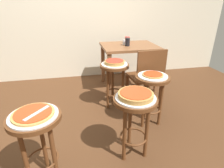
# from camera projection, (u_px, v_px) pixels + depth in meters

# --- Properties ---
(ground_plane) EXTENTS (6.00, 6.00, 0.00)m
(ground_plane) POSITION_uv_depth(u_px,v_px,m) (87.00, 121.00, 2.35)
(ground_plane) COLOR #4C2D19
(stool_foreground) EXTENTS (0.39, 0.39, 0.62)m
(stool_foreground) POSITION_uv_depth(u_px,v_px,m) (37.00, 133.00, 1.41)
(stool_foreground) COLOR #5B3319
(stool_foreground) RESTS_ON ground_plane
(serving_plate_foreground) EXTENTS (0.36, 0.36, 0.01)m
(serving_plate_foreground) POSITION_uv_depth(u_px,v_px,m) (34.00, 115.00, 1.34)
(serving_plate_foreground) COLOR silver
(serving_plate_foreground) RESTS_ON stool_foreground
(pizza_foreground) EXTENTS (0.30, 0.30, 0.02)m
(pizza_foreground) POSITION_uv_depth(u_px,v_px,m) (33.00, 113.00, 1.33)
(pizza_foreground) COLOR tan
(pizza_foreground) RESTS_ON serving_plate_foreground
(stool_middle) EXTENTS (0.39, 0.39, 0.62)m
(stool_middle) POSITION_uv_depth(u_px,v_px,m) (135.00, 113.00, 1.66)
(stool_middle) COLOR #5B3319
(stool_middle) RESTS_ON ground_plane
(serving_plate_middle) EXTENTS (0.36, 0.36, 0.01)m
(serving_plate_middle) POSITION_uv_depth(u_px,v_px,m) (136.00, 98.00, 1.59)
(serving_plate_middle) COLOR silver
(serving_plate_middle) RESTS_ON stool_middle
(pizza_middle) EXTENTS (0.31, 0.31, 0.05)m
(pizza_middle) POSITION_uv_depth(u_px,v_px,m) (136.00, 95.00, 1.58)
(pizza_middle) COLOR #B78442
(pizza_middle) RESTS_ON serving_plate_middle
(stool_leftside) EXTENTS (0.39, 0.39, 0.62)m
(stool_leftside) POSITION_uv_depth(u_px,v_px,m) (151.00, 89.00, 2.13)
(stool_leftside) COLOR #5B3319
(stool_leftside) RESTS_ON ground_plane
(serving_plate_leftside) EXTENTS (0.33, 0.33, 0.01)m
(serving_plate_leftside) POSITION_uv_depth(u_px,v_px,m) (153.00, 76.00, 2.06)
(serving_plate_leftside) COLOR silver
(serving_plate_leftside) RESTS_ON stool_leftside
(pizza_leftside) EXTENTS (0.23, 0.23, 0.02)m
(pizza_leftside) POSITION_uv_depth(u_px,v_px,m) (153.00, 75.00, 2.06)
(pizza_leftside) COLOR #B78442
(pizza_leftside) RESTS_ON serving_plate_leftside
(stool_rear) EXTENTS (0.39, 0.39, 0.62)m
(stool_rear) POSITION_uv_depth(u_px,v_px,m) (114.00, 75.00, 2.52)
(stool_rear) COLOR #5B3319
(stool_rear) RESTS_ON ground_plane
(serving_plate_rear) EXTENTS (0.35, 0.35, 0.01)m
(serving_plate_rear) POSITION_uv_depth(u_px,v_px,m) (114.00, 64.00, 2.46)
(serving_plate_rear) COLOR white
(serving_plate_rear) RESTS_ON stool_rear
(pizza_rear) EXTENTS (0.27, 0.27, 0.05)m
(pizza_rear) POSITION_uv_depth(u_px,v_px,m) (115.00, 62.00, 2.44)
(pizza_rear) COLOR #B78442
(pizza_rear) RESTS_ON serving_plate_rear
(dining_table) EXTENTS (0.90, 0.72, 0.74)m
(dining_table) POSITION_uv_depth(u_px,v_px,m) (129.00, 53.00, 3.08)
(dining_table) COLOR brown
(dining_table) RESTS_ON ground_plane
(cup_near_edge) EXTENTS (0.08, 0.08, 0.13)m
(cup_near_edge) POSITION_uv_depth(u_px,v_px,m) (128.00, 42.00, 2.95)
(cup_near_edge) COLOR black
(cup_near_edge) RESTS_ON dining_table
(cup_far_edge) EXTENTS (0.08, 0.08, 0.11)m
(cup_far_edge) POSITION_uv_depth(u_px,v_px,m) (127.00, 40.00, 3.18)
(cup_far_edge) COLOR red
(cup_far_edge) RESTS_ON dining_table
(condiment_shaker) EXTENTS (0.04, 0.04, 0.08)m
(condiment_shaker) POSITION_uv_depth(u_px,v_px,m) (124.00, 42.00, 3.04)
(condiment_shaker) COLOR white
(condiment_shaker) RESTS_ON dining_table
(wooden_chair) EXTENTS (0.43, 0.43, 0.85)m
(wooden_chair) POSITION_uv_depth(u_px,v_px,m) (147.00, 76.00, 2.50)
(wooden_chair) COLOR #5B3319
(wooden_chair) RESTS_ON ground_plane
(pizza_server_knife) EXTENTS (0.16, 0.18, 0.01)m
(pizza_server_knife) POSITION_uv_depth(u_px,v_px,m) (37.00, 113.00, 1.32)
(pizza_server_knife) COLOR silver
(pizza_server_knife) RESTS_ON pizza_foreground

